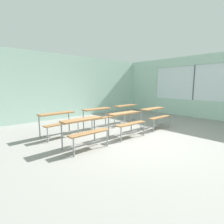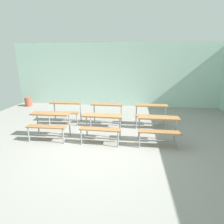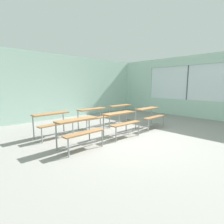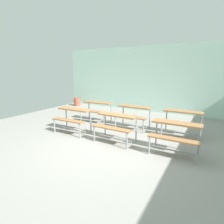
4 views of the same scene
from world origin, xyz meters
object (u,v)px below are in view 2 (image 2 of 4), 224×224
object	(u,v)px
desk_bench_r0c0	(49,120)
desk_bench_r1c1	(106,109)
desk_bench_r0c2	(159,125)
desk_bench_r1c0	(65,108)
desk_bench_r0c1	(101,122)
desk_bench_r1c2	(151,111)
trash_bin	(28,102)

from	to	relation	value
desk_bench_r0c0	desk_bench_r1c1	world-z (taller)	same
desk_bench_r1c1	desk_bench_r0c0	bearing A→B (deg)	-136.51
desk_bench_r0c2	desk_bench_r1c0	xyz separation A→B (m)	(-3.12, 1.35, 0.00)
desk_bench_r1c0	desk_bench_r0c2	bearing A→B (deg)	-25.98
desk_bench_r0c1	desk_bench_r1c2	xyz separation A→B (m)	(1.48, 1.34, 0.00)
desk_bench_r0c0	desk_bench_r1c0	world-z (taller)	same
desk_bench_r1c1	desk_bench_r1c0	bearing A→B (deg)	179.65
desk_bench_r0c0	desk_bench_r1c0	distance (m)	1.36
desk_bench_r1c2	desk_bench_r0c1	bearing A→B (deg)	-138.35
desk_bench_r0c0	desk_bench_r0c1	xyz separation A→B (m)	(1.52, -0.00, 0.00)
desk_bench_r0c0	trash_bin	bearing A→B (deg)	127.88
desk_bench_r1c2	trash_bin	distance (m)	6.18
desk_bench_r0c0	desk_bench_r0c2	xyz separation A→B (m)	(3.07, 0.01, 0.00)
desk_bench_r1c0	desk_bench_r0c0	bearing A→B (deg)	-90.14
desk_bench_r0c0	desk_bench_r1c1	size ratio (longest dim) A/B	1.00
desk_bench_r0c0	desk_bench_r1c2	size ratio (longest dim) A/B	1.00
desk_bench_r1c0	desk_bench_r1c2	bearing A→B (deg)	-2.90
desk_bench_r0c1	trash_bin	distance (m)	5.54
desk_bench_r0c0	desk_bench_r1c1	xyz separation A→B (m)	(1.46, 1.31, 0.00)
desk_bench_r0c2	desk_bench_r1c1	xyz separation A→B (m)	(-1.61, 1.30, 0.00)
desk_bench_r1c1	trash_bin	xyz separation A→B (m)	(-4.26, 2.15, -0.35)
desk_bench_r1c0	trash_bin	size ratio (longest dim) A/B	2.61
desk_bench_r1c1	trash_bin	distance (m)	4.78
desk_bench_r1c1	trash_bin	world-z (taller)	desk_bench_r1c1
desk_bench_r0c2	desk_bench_r1c0	world-z (taller)	same
desk_bench_r1c0	desk_bench_r0c1	bearing A→B (deg)	-43.42
desk_bench_r1c1	desk_bench_r1c2	world-z (taller)	same
desk_bench_r1c2	trash_bin	bearing A→B (deg)	159.37
desk_bench_r0c1	desk_bench_r1c1	bearing A→B (deg)	93.97
desk_bench_r0c1	desk_bench_r0c2	world-z (taller)	same
desk_bench_r1c0	desk_bench_r1c2	world-z (taller)	same
desk_bench_r0c2	trash_bin	distance (m)	6.82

